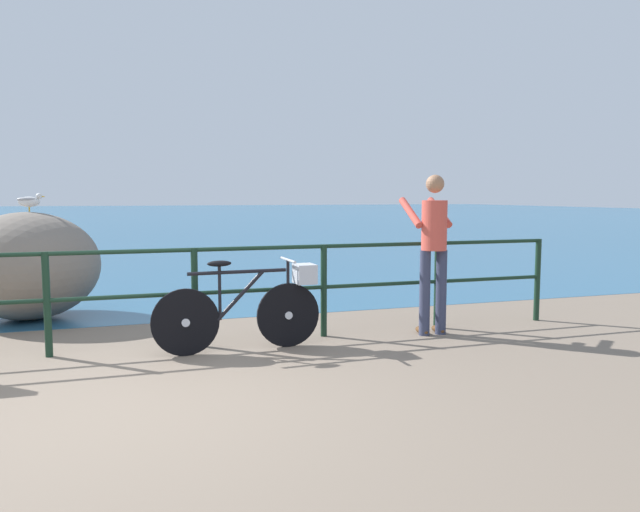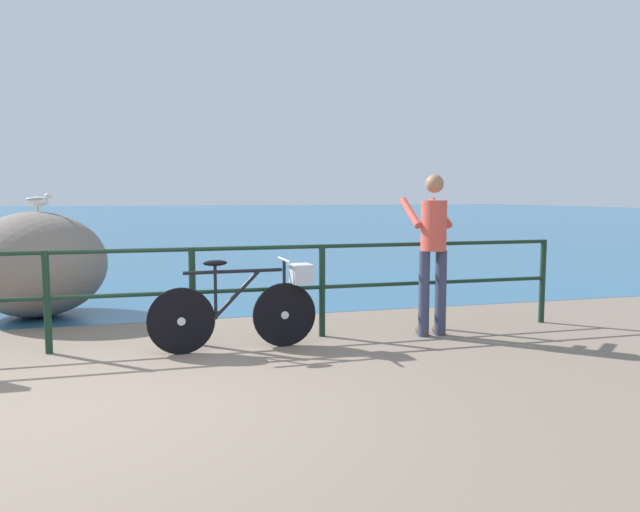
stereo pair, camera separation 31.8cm
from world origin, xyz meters
TOP-DOWN VIEW (x-y plane):
  - ground_plane at (0.00, 20.00)m, footprint 120.00×120.00m
  - sea_surface at (0.00, 47.91)m, footprint 120.00×90.00m
  - promenade_railing at (0.00, 1.65)m, footprint 9.86×0.07m
  - bicycle at (1.23, 1.30)m, footprint 1.70×0.48m
  - person_at_railing at (3.28, 1.37)m, footprint 0.46×0.64m
  - breakwater_boulder_main at (-1.14, 3.69)m, footprint 1.73×1.71m
  - seagull at (-1.11, 3.78)m, footprint 0.34×0.13m

SIDE VIEW (x-z plane):
  - ground_plane at x=0.00m, z-range -0.10..0.00m
  - sea_surface at x=0.00m, z-range 0.00..0.01m
  - bicycle at x=1.23m, z-range 0.00..0.92m
  - promenade_railing at x=0.00m, z-range 0.13..1.15m
  - breakwater_boulder_main at x=-1.14m, z-range 0.00..1.35m
  - person_at_railing at x=3.28m, z-range 0.10..1.88m
  - seagull at x=-1.11m, z-range 1.37..1.61m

